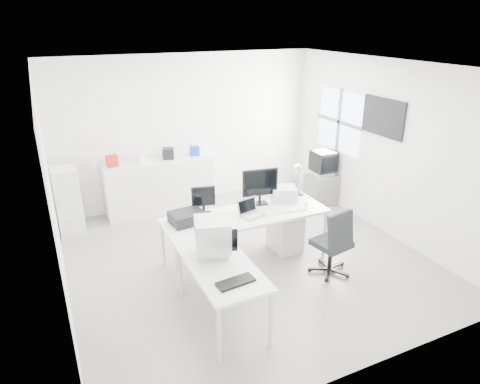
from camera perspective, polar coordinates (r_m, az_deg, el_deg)
name	(u,v)px	position (r m, az deg, el deg)	size (l,w,h in m)	color
floor	(246,258)	(6.53, 0.75, -8.75)	(5.00, 5.00, 0.01)	#BBB7A8
ceiling	(247,66)	(5.63, 0.90, 16.49)	(5.00, 5.00, 0.01)	white
back_wall	(188,131)	(8.17, -6.92, 8.14)	(5.00, 0.02, 2.80)	white
left_wall	(52,200)	(5.41, -23.78, -1.03)	(0.02, 5.00, 2.80)	white
right_wall	(385,149)	(7.33, 18.78, 5.49)	(0.02, 5.00, 2.80)	white
window	(339,122)	(8.15, 13.10, 9.14)	(0.02, 1.20, 1.10)	white
wall_picture	(383,117)	(7.26, 18.55, 9.46)	(0.04, 0.90, 0.60)	black
main_desk	(246,237)	(6.30, 0.79, -6.07)	(2.40, 0.80, 0.75)	white
side_desk	(221,292)	(5.15, -2.48, -13.22)	(0.70, 1.40, 0.75)	white
drawer_pedestal	(285,231)	(6.68, 6.04, -5.22)	(0.40, 0.50, 0.60)	white
inkjet_printer	(187,217)	(5.90, -7.08, -3.38)	(0.45, 0.35, 0.16)	black
lcd_monitor_small	(203,201)	(6.06, -4.90, -1.20)	(0.33, 0.19, 0.42)	black
lcd_monitor_large	(260,186)	(6.37, 2.68, 0.75)	(0.54, 0.22, 0.57)	black
laptop	(252,209)	(6.03, 1.66, -2.30)	(0.34, 0.35, 0.22)	#B7B7BA
white_keyboard	(290,210)	(6.30, 6.74, -2.35)	(0.46, 0.14, 0.02)	white
white_mouse	(306,204)	(6.48, 8.79, -1.55)	(0.06, 0.06, 0.06)	white
laser_printer	(284,194)	(6.60, 5.85, -0.23)	(0.37, 0.32, 0.21)	silver
desk_lamp	(301,181)	(6.79, 8.09, 1.44)	(0.15, 0.15, 0.46)	silver
crt_monitor	(212,239)	(5.04, -3.70, -6.29)	(0.36, 0.36, 0.42)	#B7B7BA
black_keyboard	(235,282)	(4.63, -0.61, -11.90)	(0.42, 0.17, 0.03)	black
office_chair	(332,240)	(6.08, 12.13, -6.29)	(0.59, 0.59, 1.02)	#232628
tv_cabinet	(321,189)	(8.40, 10.78, 0.40)	(0.55, 0.45, 0.60)	slate
crt_tv	(323,163)	(8.23, 11.04, 3.78)	(0.50, 0.48, 0.45)	black
sideboard	(160,186)	(8.02, -10.64, 0.85)	(1.97, 0.49, 0.99)	white
clutter_box_a	(112,161)	(7.69, -16.71, 3.98)	(0.19, 0.17, 0.19)	#B42219
clutter_box_b	(141,159)	(7.78, -13.06, 4.31)	(0.12, 0.11, 0.12)	white
clutter_box_c	(168,153)	(7.88, -9.54, 5.09)	(0.20, 0.18, 0.20)	black
clutter_box_d	(194,151)	(8.02, -6.09, 5.49)	(0.17, 0.15, 0.17)	#1A36B9
clutter_bottle	(93,162)	(7.69, -18.97, 3.84)	(0.07, 0.07, 0.22)	white
filing_cabinet	(68,201)	(7.57, -21.92, -1.14)	(0.40, 0.47, 1.14)	white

